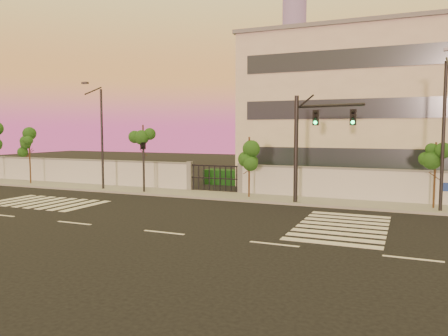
# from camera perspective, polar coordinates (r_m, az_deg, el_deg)

# --- Properties ---
(ground) EXTENTS (120.00, 120.00, 0.00)m
(ground) POSITION_cam_1_polar(r_m,az_deg,el_deg) (19.46, -7.83, -8.36)
(ground) COLOR black
(ground) RESTS_ON ground
(sidewalk) EXTENTS (60.00, 3.00, 0.15)m
(sidewalk) POSITION_cam_1_polar(r_m,az_deg,el_deg) (28.79, 2.99, -3.84)
(sidewalk) COLOR gray
(sidewalk) RESTS_ON ground
(perimeter_wall) EXTENTS (60.00, 0.36, 2.20)m
(perimeter_wall) POSITION_cam_1_polar(r_m,az_deg,el_deg) (30.03, 4.17, -1.57)
(perimeter_wall) COLOR silver
(perimeter_wall) RESTS_ON ground
(hedge_row) EXTENTS (41.00, 4.25, 1.80)m
(hedge_row) POSITION_cam_1_polar(r_m,az_deg,el_deg) (32.35, 7.52, -1.58)
(hedge_row) COLOR #103813
(hedge_row) RESTS_ON ground
(institutional_building) EXTENTS (24.40, 12.40, 12.25)m
(institutional_building) POSITION_cam_1_polar(r_m,az_deg,el_deg) (38.26, 22.10, 7.10)
(institutional_building) COLOR beige
(institutional_building) RESTS_ON ground
(distant_skyscraper) EXTENTS (16.00, 16.00, 118.00)m
(distant_skyscraper) POSITION_cam_1_polar(r_m,az_deg,el_deg) (310.89, 9.13, 15.51)
(distant_skyscraper) COLOR gray
(distant_skyscraper) RESTS_ON ground
(road_markings) EXTENTS (57.00, 7.62, 0.02)m
(road_markings) POSITION_cam_1_polar(r_m,az_deg,el_deg) (23.41, -6.42, -6.06)
(road_markings) COLOR silver
(road_markings) RESTS_ON ground
(street_tree_b) EXTENTS (1.40, 1.11, 4.69)m
(street_tree_b) POSITION_cam_1_polar(r_m,az_deg,el_deg) (38.86, -24.06, 3.00)
(street_tree_b) COLOR #382314
(street_tree_b) RESTS_ON ground
(street_tree_c) EXTENTS (1.40, 1.11, 4.86)m
(street_tree_c) POSITION_cam_1_polar(r_m,az_deg,el_deg) (31.56, -10.46, 3.23)
(street_tree_c) COLOR #382314
(street_tree_c) RESTS_ON ground
(street_tree_d) EXTENTS (1.44, 1.14, 4.05)m
(street_tree_d) POSITION_cam_1_polar(r_m,az_deg,el_deg) (28.23, 3.36, 1.92)
(street_tree_d) COLOR #382314
(street_tree_d) RESTS_ON ground
(street_tree_e) EXTENTS (1.30, 1.03, 3.81)m
(street_tree_e) POSITION_cam_1_polar(r_m,az_deg,el_deg) (26.83, 25.92, 0.90)
(street_tree_e) COLOR #382314
(street_tree_e) RESTS_ON ground
(traffic_signal_main) EXTENTS (4.07, 1.25, 6.52)m
(traffic_signal_main) POSITION_cam_1_polar(r_m,az_deg,el_deg) (26.24, 11.15, 4.09)
(traffic_signal_main) COLOR black
(traffic_signal_main) RESTS_ON ground
(traffic_signal_secondary) EXTENTS (0.32, 0.33, 4.15)m
(traffic_signal_secondary) POSITION_cam_1_polar(r_m,az_deg,el_deg) (31.13, -10.49, 1.48)
(traffic_signal_secondary) COLOR black
(traffic_signal_secondary) RESTS_ON ground
(streetlight_west) EXTENTS (0.47, 1.88, 7.83)m
(streetlight_west) POSITION_cam_1_polar(r_m,az_deg,el_deg) (33.35, -15.83, 4.34)
(streetlight_west) COLOR black
(streetlight_west) RESTS_ON ground
(streetlight_east) EXTENTS (0.51, 2.04, 8.47)m
(streetlight_east) POSITION_cam_1_polar(r_m,az_deg,el_deg) (25.83, 26.79, 4.66)
(streetlight_east) COLOR black
(streetlight_east) RESTS_ON ground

